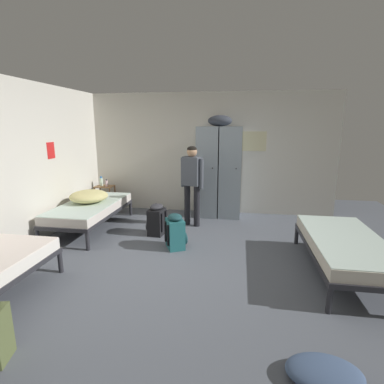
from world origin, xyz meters
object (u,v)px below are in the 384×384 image
Objects in this scene: bed_right at (345,245)px; water_bottle at (101,182)px; bed_left_rear at (90,209)px; person_traveler at (192,179)px; locker_bank at (219,170)px; backpack_teal at (176,232)px; backpack_black at (156,220)px; clothes_pile_denim at (324,373)px; shelf_unit at (105,196)px; lotion_bottle at (107,183)px; bedding_heap at (89,196)px.

bed_right is 4.92m from water_bottle.
person_traveler is at bearing 15.39° from bed_left_rear.
locker_bank is at bearing 57.30° from person_traveler.
bed_right is at bearing -11.13° from backpack_teal.
backpack_black is 0.97× the size of clothes_pile_denim.
shelf_unit is 1.00× the size of clothes_pile_denim.
lotion_bottle is 2.60m from backpack_teal.
person_traveler reaches higher than water_bottle.
water_bottle is (-0.28, 1.10, 0.06)m from bedding_heap.
water_bottle is 1.29× the size of lotion_bottle.
bedding_heap is 1.21× the size of clothes_pile_denim.
shelf_unit is 2.76× the size of water_bottle.
bed_right is 9.22× the size of water_bottle.
bedding_heap is (-2.30, -1.13, -0.37)m from locker_bank.
bed_left_rear is at bearing 139.42° from clothes_pile_denim.
clothes_pile_denim is (3.60, -4.02, -0.28)m from shelf_unit.
bed_left_rear is 1.84m from backpack_teal.
backpack_teal is (-2.31, 0.45, -0.12)m from bed_right.
shelf_unit is 1.04× the size of backpack_black.
bed_right is at bearing 69.10° from clothes_pile_denim.
bedding_heap is 0.46× the size of person_traveler.
bed_right is (1.78, -2.27, -0.59)m from locker_bank.
shelf_unit is 0.30× the size of bed_right.
bed_right is at bearing -51.84° from locker_bank.
lotion_bottle is at bearing 140.56° from backpack_black.
person_traveler is (2.06, -0.65, 0.56)m from shelf_unit.
person_traveler is 3.80m from clothes_pile_denim.
person_traveler reaches higher than bedding_heap.
clothes_pile_denim is at bearing -47.67° from water_bottle.
bed_right is at bearing -15.61° from bedding_heap.
clothes_pile_denim is at bearing -40.58° from bed_left_rear.
lotion_bottle is (-0.18, 1.11, 0.26)m from bed_left_rear.
shelf_unit is at bearing 152.66° from bed_right.
water_bottle is (-2.14, 0.67, -0.25)m from person_traveler.
bed_right is 3.45× the size of backpack_black.
bedding_heap is (0.20, -1.08, 0.25)m from shelf_unit.
person_traveler is (-0.45, -0.70, -0.06)m from locker_bank.
locker_bank is 2.62m from bed_left_rear.
bedding_heap is 1.13m from water_bottle.
bed_right is at bearing -27.30° from lotion_bottle.
lotion_bottle reaches higher than bed_right.
backpack_black is (1.45, -1.19, -0.38)m from lotion_bottle.
bedding_heap reaches higher than clothes_pile_denim.
water_bottle is at bearing 158.20° from lotion_bottle.
bed_left_rear is 4.18m from bed_right.
lotion_bottle is at bearing -21.80° from water_bottle.
locker_bank is 2.02m from backpack_teal.
person_traveler is at bearing 144.95° from bed_right.
person_traveler is 7.29× the size of water_bottle.
person_traveler is (1.81, 0.50, 0.53)m from bed_left_rear.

